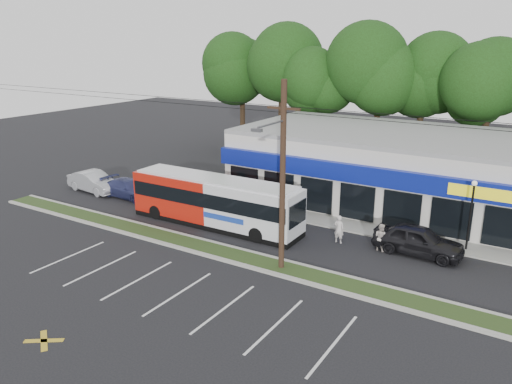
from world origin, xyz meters
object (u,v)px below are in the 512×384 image
(car_dark, at_px, (418,240))
(pedestrian_a, at_px, (339,229))
(lamp_post, at_px, (471,207))
(car_blue, at_px, (129,189))
(pedestrian_b, at_px, (381,237))
(metrobus, at_px, (215,200))
(car_silver, at_px, (94,182))
(utility_pole, at_px, (279,171))

(car_dark, height_order, pedestrian_a, pedestrian_a)
(lamp_post, height_order, car_dark, lamp_post)
(lamp_post, height_order, car_blue, lamp_post)
(car_blue, height_order, pedestrian_b, pedestrian_b)
(metrobus, relative_size, car_silver, 2.43)
(car_silver, bearing_deg, car_blue, -79.14)
(metrobus, bearing_deg, car_silver, 174.92)
(utility_pole, height_order, pedestrian_a, utility_pole)
(pedestrian_b, bearing_deg, car_dark, -148.79)
(utility_pole, distance_m, car_dark, 9.48)
(pedestrian_b, bearing_deg, metrobus, 23.38)
(car_dark, relative_size, pedestrian_a, 2.88)
(car_blue, xyz_separation_m, pedestrian_b, (19.91, 0.36, 0.10))
(lamp_post, height_order, metrobus, lamp_post)
(car_dark, bearing_deg, pedestrian_b, 109.01)
(lamp_post, xyz_separation_m, metrobus, (-14.92, -4.30, -0.95))
(utility_pole, height_order, pedestrian_b, utility_pole)
(car_blue, bearing_deg, car_dark, -84.09)
(pedestrian_a, bearing_deg, car_dark, -166.48)
(utility_pole, bearing_deg, lamp_post, 43.95)
(metrobus, bearing_deg, car_dark, 9.74)
(utility_pole, relative_size, car_silver, 10.05)
(pedestrian_a, bearing_deg, lamp_post, -154.45)
(car_blue, bearing_deg, pedestrian_a, -86.14)
(lamp_post, bearing_deg, pedestrian_b, -148.96)
(car_dark, xyz_separation_m, car_silver, (-25.50, -1.33, -0.04))
(car_blue, bearing_deg, pedestrian_b, -85.60)
(utility_pole, bearing_deg, car_dark, 45.14)
(pedestrian_b, bearing_deg, lamp_post, -134.73)
(utility_pole, height_order, car_silver, utility_pole)
(metrobus, height_order, car_blue, metrobus)
(utility_pole, distance_m, metrobus, 8.49)
(utility_pole, height_order, lamp_post, utility_pole)
(car_silver, height_order, pedestrian_b, same)
(car_silver, relative_size, pedestrian_b, 3.03)
(car_dark, distance_m, pedestrian_a, 4.58)
(lamp_post, bearing_deg, car_silver, -173.21)
(utility_pole, xyz_separation_m, car_dark, (5.87, 5.90, -4.55))
(lamp_post, bearing_deg, pedestrian_a, -157.65)
(car_blue, bearing_deg, metrobus, -94.92)
(metrobus, distance_m, pedestrian_b, 10.80)
(car_silver, relative_size, pedestrian_a, 2.85)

